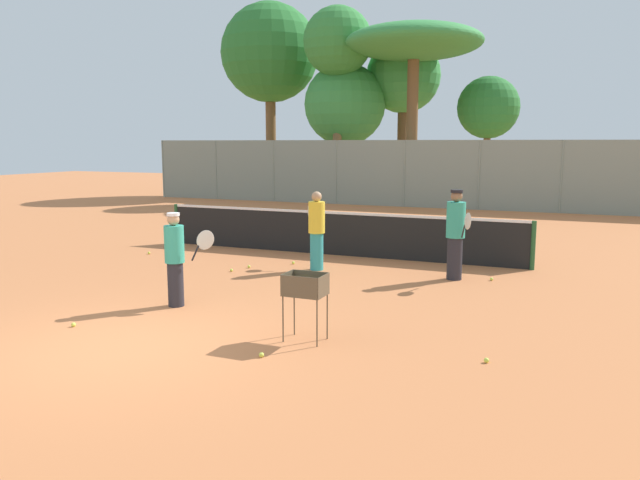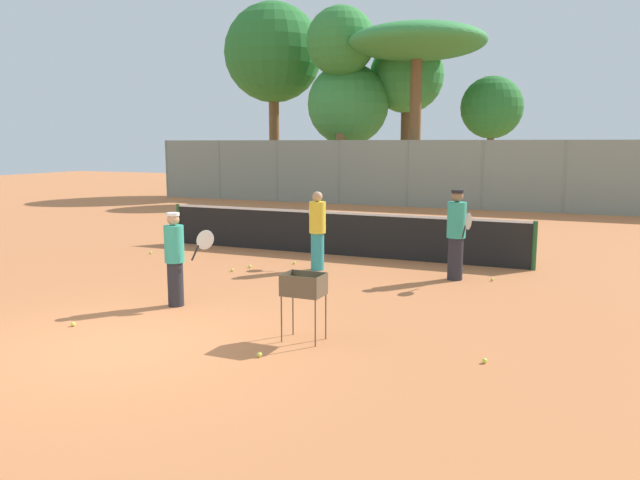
{
  "view_description": "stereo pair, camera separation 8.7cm",
  "coord_description": "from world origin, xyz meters",
  "px_view_note": "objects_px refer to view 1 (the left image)",
  "views": [
    {
      "loc": [
        5.6,
        -6.37,
        2.73
      ],
      "look_at": [
        1.27,
        3.77,
        1.0
      ],
      "focal_mm": 35.0,
      "sensor_mm": 36.0,
      "label": 1
    },
    {
      "loc": [
        5.68,
        -6.33,
        2.73
      ],
      "look_at": [
        1.27,
        3.77,
        1.0
      ],
      "focal_mm": 35.0,
      "sensor_mm": 36.0,
      "label": 2
    }
  ],
  "objects_px": {
    "player_white_outfit": "(317,230)",
    "player_red_cap": "(175,258)",
    "tennis_net": "(334,232)",
    "ball_cart": "(304,290)",
    "player_yellow_shirt": "(456,233)"
  },
  "relations": [
    {
      "from": "tennis_net",
      "to": "player_yellow_shirt",
      "type": "distance_m",
      "value": 3.66
    },
    {
      "from": "player_white_outfit",
      "to": "player_red_cap",
      "type": "height_order",
      "value": "player_white_outfit"
    },
    {
      "from": "player_yellow_shirt",
      "to": "player_white_outfit",
      "type": "bearing_deg",
      "value": -120.69
    },
    {
      "from": "player_yellow_shirt",
      "to": "ball_cart",
      "type": "xyz_separation_m",
      "value": [
        -1.15,
        -4.74,
        -0.22
      ]
    },
    {
      "from": "player_yellow_shirt",
      "to": "tennis_net",
      "type": "bearing_deg",
      "value": -150.94
    },
    {
      "from": "tennis_net",
      "to": "ball_cart",
      "type": "height_order",
      "value": "tennis_net"
    },
    {
      "from": "player_red_cap",
      "to": "player_yellow_shirt",
      "type": "distance_m",
      "value": 5.52
    },
    {
      "from": "player_white_outfit",
      "to": "player_red_cap",
      "type": "xyz_separation_m",
      "value": [
        -0.96,
        -3.71,
        -0.05
      ]
    },
    {
      "from": "player_red_cap",
      "to": "player_yellow_shirt",
      "type": "xyz_separation_m",
      "value": [
        3.9,
        3.91,
        0.11
      ]
    },
    {
      "from": "tennis_net",
      "to": "player_white_outfit",
      "type": "distance_m",
      "value": 1.87
    },
    {
      "from": "tennis_net",
      "to": "ball_cart",
      "type": "relative_size",
      "value": 9.84
    },
    {
      "from": "player_red_cap",
      "to": "ball_cart",
      "type": "relative_size",
      "value": 1.66
    },
    {
      "from": "player_white_outfit",
      "to": "player_red_cap",
      "type": "relative_size",
      "value": 1.07
    },
    {
      "from": "player_white_outfit",
      "to": "player_yellow_shirt",
      "type": "xyz_separation_m",
      "value": [
        2.94,
        0.2,
        0.06
      ]
    },
    {
      "from": "tennis_net",
      "to": "player_red_cap",
      "type": "relative_size",
      "value": 5.92
    }
  ]
}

